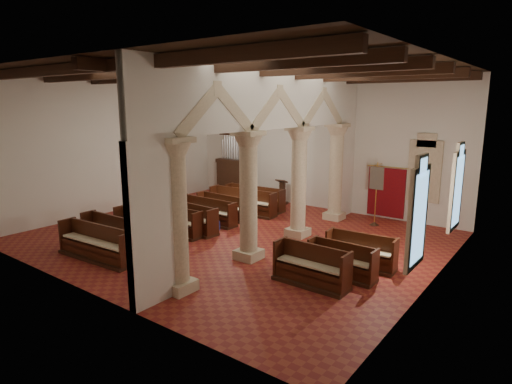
% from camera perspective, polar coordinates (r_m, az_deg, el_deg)
% --- Properties ---
extents(floor, '(14.00, 14.00, 0.00)m').
position_cam_1_polar(floor, '(16.05, -2.78, -6.00)').
color(floor, maroon).
rests_on(floor, ground).
extents(ceiling, '(14.00, 14.00, 0.00)m').
position_cam_1_polar(ceiling, '(15.33, -3.01, 15.89)').
color(ceiling, black).
rests_on(ceiling, wall_back).
extents(wall_back, '(14.00, 0.02, 6.00)m').
position_cam_1_polar(wall_back, '(20.35, 8.03, 6.30)').
color(wall_back, silver).
rests_on(wall_back, floor).
extents(wall_front, '(14.00, 0.02, 6.00)m').
position_cam_1_polar(wall_front, '(11.50, -22.38, 1.42)').
color(wall_front, silver).
rests_on(wall_front, floor).
extents(wall_left, '(0.02, 12.00, 6.00)m').
position_cam_1_polar(wall_left, '(20.57, -18.15, 5.90)').
color(wall_left, silver).
rests_on(wall_left, floor).
extents(wall_right, '(0.02, 12.00, 6.00)m').
position_cam_1_polar(wall_right, '(12.22, 23.27, 1.91)').
color(wall_right, silver).
rests_on(wall_right, floor).
extents(ceiling_beams, '(13.80, 11.80, 0.30)m').
position_cam_1_polar(ceiling_beams, '(15.31, -3.01, 15.22)').
color(ceiling_beams, '#341B10').
rests_on(ceiling_beams, wall_back).
extents(arcade, '(0.90, 11.90, 6.00)m').
position_cam_1_polar(arcade, '(14.26, 2.69, 6.41)').
color(arcade, beige).
rests_on(arcade, floor).
extents(window_right_a, '(0.03, 1.00, 2.20)m').
position_cam_1_polar(window_right_a, '(10.95, 20.93, -3.24)').
color(window_right_a, '#367A66').
rests_on(window_right_a, wall_right).
extents(window_right_b, '(0.03, 1.00, 2.20)m').
position_cam_1_polar(window_right_b, '(14.76, 25.30, 0.12)').
color(window_right_b, '#367A66').
rests_on(window_right_b, wall_right).
extents(window_back, '(1.00, 0.03, 2.20)m').
position_cam_1_polar(window_back, '(18.55, 21.57, 2.59)').
color(window_back, '#367A66').
rests_on(window_back, wall_back).
extents(pipe_organ, '(2.10, 0.85, 4.40)m').
position_cam_1_polar(pipe_organ, '(22.67, -2.72, 2.80)').
color(pipe_organ, '#341B10').
rests_on(pipe_organ, floor).
extents(lectern, '(0.53, 0.54, 1.26)m').
position_cam_1_polar(lectern, '(21.08, 3.51, -0.23)').
color(lectern, '#351911').
rests_on(lectern, floor).
extents(dossal_curtain, '(1.80, 0.07, 2.17)m').
position_cam_1_polar(dossal_curtain, '(19.11, 16.97, -0.00)').
color(dossal_curtain, maroon).
rests_on(dossal_curtain, floor).
extents(processional_banner, '(0.60, 0.76, 2.60)m').
position_cam_1_polar(processional_banner, '(18.01, 15.62, -1.73)').
color(processional_banner, '#341B10').
rests_on(processional_banner, floor).
extents(hymnal_box_a, '(0.40, 0.35, 0.36)m').
position_cam_1_polar(hymnal_box_a, '(12.76, -15.49, -9.86)').
color(hymnal_box_a, navy).
rests_on(hymnal_box_a, floor).
extents(hymnal_box_b, '(0.39, 0.33, 0.37)m').
position_cam_1_polar(hymnal_box_b, '(14.99, -14.08, -6.51)').
color(hymnal_box_b, navy).
rests_on(hymnal_box_b, floor).
extents(hymnal_box_c, '(0.43, 0.40, 0.35)m').
position_cam_1_polar(hymnal_box_c, '(16.52, -5.53, -4.53)').
color(hymnal_box_c, navy).
rests_on(hymnal_box_c, floor).
extents(tube_heater_a, '(1.12, 0.14, 0.11)m').
position_cam_1_polar(tube_heater_a, '(15.38, -21.55, -7.00)').
color(tube_heater_a, white).
rests_on(tube_heater_a, floor).
extents(tube_heater_b, '(0.93, 0.40, 0.10)m').
position_cam_1_polar(tube_heater_b, '(15.57, -18.11, -6.53)').
color(tube_heater_b, silver).
rests_on(tube_heater_b, floor).
extents(nave_pew_0, '(3.11, 0.93, 1.10)m').
position_cam_1_polar(nave_pew_0, '(14.64, -20.49, -7.02)').
color(nave_pew_0, '#341B10').
rests_on(nave_pew_0, floor).
extents(nave_pew_1, '(2.93, 0.76, 1.07)m').
position_cam_1_polar(nave_pew_1, '(15.61, -18.49, -5.76)').
color(nave_pew_1, '#341B10').
rests_on(nave_pew_1, floor).
extents(nave_pew_2, '(2.79, 0.74, 1.07)m').
position_cam_1_polar(nave_pew_2, '(16.18, -14.68, -4.92)').
color(nave_pew_2, '#341B10').
rests_on(nave_pew_2, floor).
extents(nave_pew_3, '(3.12, 0.78, 1.03)m').
position_cam_1_polar(nave_pew_3, '(16.78, -11.61, -4.23)').
color(nave_pew_3, '#341B10').
rests_on(nave_pew_3, floor).
extents(nave_pew_4, '(3.09, 0.86, 1.06)m').
position_cam_1_polar(nave_pew_4, '(17.02, -9.39, -3.88)').
color(nave_pew_4, '#341B10').
rests_on(nave_pew_4, floor).
extents(nave_pew_5, '(2.87, 0.70, 1.02)m').
position_cam_1_polar(nave_pew_5, '(17.93, -6.61, -3.05)').
color(nave_pew_5, '#341B10').
rests_on(nave_pew_5, floor).
extents(nave_pew_6, '(2.64, 0.79, 0.98)m').
position_cam_1_polar(nave_pew_6, '(18.69, -4.58, -2.43)').
color(nave_pew_6, '#341B10').
rests_on(nave_pew_6, floor).
extents(nave_pew_7, '(3.34, 0.95, 1.11)m').
position_cam_1_polar(nave_pew_7, '(19.32, -1.85, -1.80)').
color(nave_pew_7, '#341B10').
rests_on(nave_pew_7, floor).
extents(nave_pew_8, '(3.06, 0.88, 1.07)m').
position_cam_1_polar(nave_pew_8, '(20.11, -0.21, -1.29)').
color(nave_pew_8, '#341B10').
rests_on(nave_pew_8, floor).
extents(aisle_pew_0, '(2.16, 0.77, 1.11)m').
position_cam_1_polar(aisle_pew_0, '(11.97, 7.35, -10.51)').
color(aisle_pew_0, '#341B10').
rests_on(aisle_pew_0, floor).
extents(aisle_pew_1, '(2.01, 0.69, 0.99)m').
position_cam_1_polar(aisle_pew_1, '(12.64, 11.33, -9.61)').
color(aisle_pew_1, '#341B10').
rests_on(aisle_pew_1, floor).
extents(aisle_pew_2, '(2.15, 0.83, 1.03)m').
position_cam_1_polar(aisle_pew_2, '(13.48, 13.76, -8.29)').
color(aisle_pew_2, '#341B10').
rests_on(aisle_pew_2, floor).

